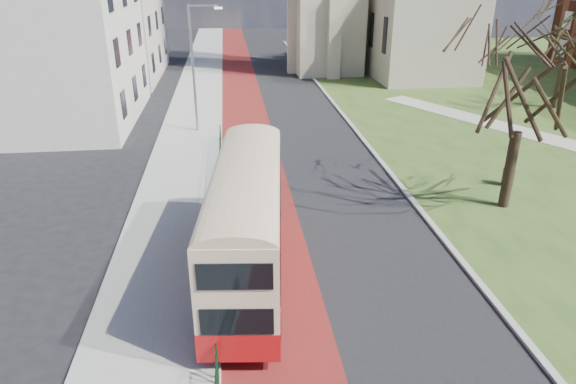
{
  "coord_description": "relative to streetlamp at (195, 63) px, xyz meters",
  "views": [
    {
      "loc": [
        -2.31,
        -15.68,
        10.23
      ],
      "look_at": [
        -0.15,
        2.85,
        2.0
      ],
      "focal_mm": 32.0,
      "sensor_mm": 36.0,
      "label": 1
    }
  ],
  "objects": [
    {
      "name": "road_carriageway",
      "position": [
        5.85,
        2.0,
        -4.59
      ],
      "size": [
        9.0,
        120.0,
        0.01
      ],
      "primitive_type": "cube",
      "color": "black",
      "rests_on": "ground"
    },
    {
      "name": "winter_tree_far",
      "position": [
        27.36,
        3.17,
        1.55
      ],
      "size": [
        7.19,
        7.19,
        8.81
      ],
      "rotation": [
        0.0,
        0.0,
        0.23
      ],
      "color": "#312818",
      "rests_on": "grass_green"
    },
    {
      "name": "kerb_east",
      "position": [
        10.45,
        4.0,
        -4.53
      ],
      "size": [
        0.25,
        80.0,
        0.13
      ],
      "primitive_type": "cube",
      "color": "#999993",
      "rests_on": "ground"
    },
    {
      "name": "winter_tree_near",
      "position": [
        14.46,
        -13.46,
        1.79
      ],
      "size": [
        7.03,
        7.03,
        9.16
      ],
      "rotation": [
        0.0,
        0.0,
        0.14
      ],
      "color": "black",
      "rests_on": "grass_green"
    },
    {
      "name": "street_block_near",
      "position": [
        -9.65,
        4.0,
        1.92
      ],
      "size": [
        10.3,
        14.3,
        13.0
      ],
      "color": "beige",
      "rests_on": "ground"
    },
    {
      "name": "bus_lane",
      "position": [
        3.15,
        2.0,
        -4.59
      ],
      "size": [
        3.4,
        120.0,
        0.01
      ],
      "primitive_type": "cube",
      "color": "#591414",
      "rests_on": "ground"
    },
    {
      "name": "litter_bin",
      "position": [
        15.87,
        -11.15,
        -4.06
      ],
      "size": [
        0.79,
        0.79,
        0.98
      ],
      "rotation": [
        0.0,
        0.0,
        -0.35
      ],
      "color": "black",
      "rests_on": "grass_green"
    },
    {
      "name": "pavement_west",
      "position": [
        -0.65,
        2.0,
        -4.53
      ],
      "size": [
        4.0,
        120.0,
        0.12
      ],
      "primitive_type": "cube",
      "color": "gray",
      "rests_on": "ground"
    },
    {
      "name": "bus",
      "position": [
        2.47,
        -17.95,
        -2.26
      ],
      "size": [
        3.26,
        9.96,
        4.09
      ],
      "rotation": [
        0.0,
        0.0,
        -0.1
      ],
      "color": "#A60F11",
      "rests_on": "ground"
    },
    {
      "name": "ground",
      "position": [
        4.35,
        -18.0,
        -4.59
      ],
      "size": [
        160.0,
        160.0,
        0.0
      ],
      "primitive_type": "plane",
      "color": "black",
      "rests_on": "ground"
    },
    {
      "name": "street_block_far",
      "position": [
        -9.65,
        20.0,
        1.17
      ],
      "size": [
        10.3,
        16.3,
        11.5
      ],
      "color": "beige",
      "rests_on": "ground"
    },
    {
      "name": "pedestrian_railing",
      "position": [
        1.4,
        -14.0,
        -4.04
      ],
      "size": [
        0.07,
        24.0,
        1.12
      ],
      "color": "#0D3A1F",
      "rests_on": "ground"
    },
    {
      "name": "kerb_west",
      "position": [
        1.35,
        2.0,
        -4.53
      ],
      "size": [
        0.25,
        120.0,
        0.13
      ],
      "primitive_type": "cube",
      "color": "#999993",
      "rests_on": "ground"
    },
    {
      "name": "streetlamp",
      "position": [
        0.0,
        0.0,
        0.0
      ],
      "size": [
        2.13,
        0.18,
        8.0
      ],
      "color": "gray",
      "rests_on": "pavement_west"
    }
  ]
}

